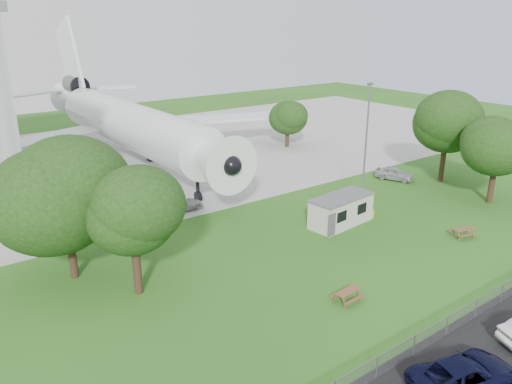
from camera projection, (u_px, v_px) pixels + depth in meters
ground at (348, 264)px, 37.03m from camera, size 160.00×160.00×0.00m
concrete_apron at (136, 157)px, 65.83m from camera, size 120.00×46.00×0.03m
airliner at (125, 122)px, 61.35m from camera, size 46.36×47.73×17.69m
site_cabin at (341, 210)px, 43.87m from camera, size 6.87×3.30×2.62m
picnic_west at (347, 301)px, 32.22m from camera, size 1.90×1.63×0.76m
picnic_east at (462, 237)px, 41.66m from camera, size 2.16×1.96×0.76m
fence at (465, 324)px, 29.83m from camera, size 58.00×0.04×1.30m
lamp_mast at (365, 152)px, 44.37m from camera, size 0.16×0.16×12.00m
tree_west_big at (65, 199)px, 33.34m from camera, size 9.46×9.46×10.59m
tree_west_small at (132, 215)px, 31.43m from camera, size 6.19×6.19×8.66m
tree_east_front at (498, 146)px, 47.64m from camera, size 7.27×7.27×9.36m
tree_east_back at (448, 124)px, 53.86m from camera, size 7.98×7.98×10.54m
tree_far_apron at (288, 117)px, 69.56m from camera, size 6.05×6.05×7.26m
car_west_estate at (464, 375)px, 24.39m from camera, size 6.17×3.97×1.58m
car_ne_hatch at (394, 174)px, 56.20m from camera, size 3.15×4.59×1.45m
car_apron_van at (180, 204)px, 47.12m from camera, size 4.65×2.15×1.32m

